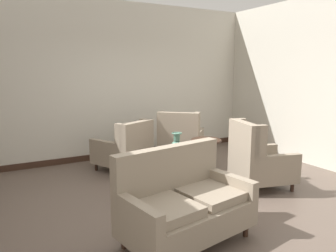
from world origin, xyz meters
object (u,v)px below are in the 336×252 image
at_px(armchair_near_window, 125,150).
at_px(armchair_back_corner, 258,160).
at_px(side_table, 206,154).
at_px(porcelain_vase, 177,146).
at_px(settee, 184,204).
at_px(coffee_table, 179,161).
at_px(armchair_far_left, 181,142).

height_order(armchair_near_window, armchair_back_corner, armchair_back_corner).
relative_size(armchair_near_window, side_table, 1.76).
relative_size(porcelain_vase, settee, 0.24).
bearing_deg(porcelain_vase, settee, -117.37).
bearing_deg(coffee_table, side_table, 22.28).
bearing_deg(armchair_far_left, armchair_near_window, 35.64).
xyz_separation_m(armchair_far_left, side_table, (0.02, -0.83, -0.05)).
bearing_deg(settee, armchair_far_left, 50.18).
xyz_separation_m(coffee_table, settee, (-0.75, -1.37, -0.03)).
bearing_deg(armchair_back_corner, armchair_far_left, 27.88).
distance_m(armchair_back_corner, side_table, 0.94).
bearing_deg(armchair_near_window, armchair_back_corner, 104.11).
height_order(armchair_back_corner, side_table, armchair_back_corner).
height_order(coffee_table, armchair_near_window, armchair_near_window).
xyz_separation_m(coffee_table, armchair_back_corner, (1.11, -0.56, -0.01)).
distance_m(armchair_near_window, side_table, 1.48).
bearing_deg(armchair_back_corner, porcelain_vase, 79.25).
bearing_deg(settee, armchair_near_window, 72.99).
height_order(settee, armchair_near_window, settee).
xyz_separation_m(armchair_near_window, armchair_back_corner, (1.52, -1.81, 0.04)).
xyz_separation_m(porcelain_vase, armchair_near_window, (-0.36, 1.26, -0.29)).
height_order(porcelain_vase, armchair_far_left, armchair_far_left).
height_order(porcelain_vase, armchair_back_corner, armchair_back_corner).
distance_m(coffee_table, armchair_near_window, 1.32).
height_order(armchair_near_window, armchair_far_left, armchair_far_left).
height_order(armchair_far_left, side_table, armchair_far_left).
relative_size(coffee_table, side_table, 1.52).
bearing_deg(settee, porcelain_vase, 53.09).
height_order(porcelain_vase, armchair_near_window, armchair_near_window).
distance_m(coffee_table, porcelain_vase, 0.25).
xyz_separation_m(coffee_table, armchair_far_left, (0.71, 1.13, -0.00)).
bearing_deg(side_table, settee, -131.57).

